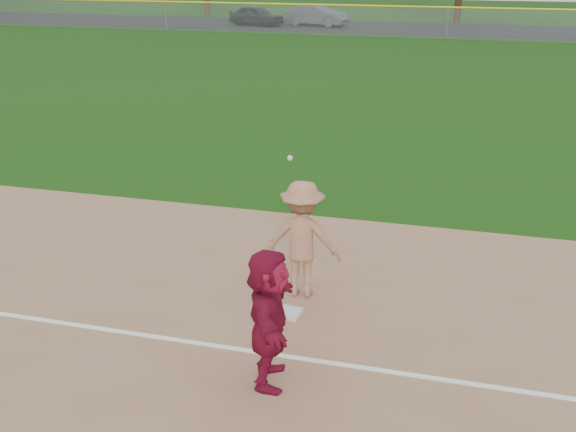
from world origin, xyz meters
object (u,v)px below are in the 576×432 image
(car_left, at_px, (256,15))
(car_mid, at_px, (317,15))
(base_runner, at_px, (269,317))
(first_base, at_px, (289,313))

(car_left, distance_m, car_mid, 4.62)
(base_runner, bearing_deg, car_mid, -0.04)
(car_left, bearing_deg, car_mid, -61.91)
(car_mid, bearing_deg, car_left, 113.73)
(first_base, xyz_separation_m, base_runner, (0.24, -1.87, 0.92))
(car_left, bearing_deg, first_base, -144.58)
(base_runner, distance_m, car_mid, 48.57)
(base_runner, height_order, car_left, base_runner)
(first_base, height_order, car_left, car_left)
(first_base, height_order, base_runner, base_runner)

